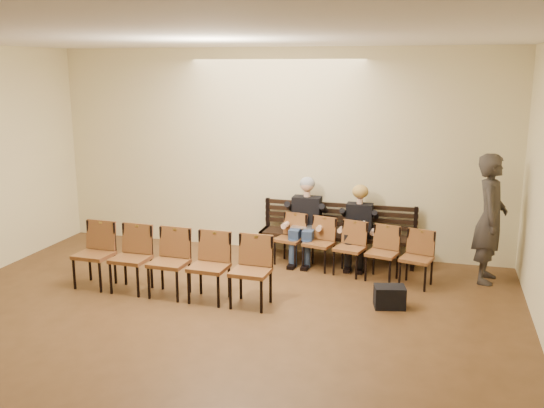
# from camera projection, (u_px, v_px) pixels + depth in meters

# --- Properties ---
(ground) EXTENTS (10.00, 10.00, 0.00)m
(ground) POSITION_uv_depth(u_px,v_px,m) (145.00, 388.00, 6.13)
(ground) COLOR brown
(ground) RESTS_ON ground
(room_walls) EXTENTS (8.02, 10.01, 3.51)m
(room_walls) POSITION_uv_depth(u_px,v_px,m) (170.00, 130.00, 6.31)
(room_walls) COLOR beige
(room_walls) RESTS_ON ground
(bench) EXTENTS (2.60, 0.90, 0.45)m
(bench) POSITION_uv_depth(u_px,v_px,m) (337.00, 247.00, 10.14)
(bench) COLOR black
(bench) RESTS_ON ground
(seated_man) EXTENTS (0.58, 0.81, 1.40)m
(seated_man) POSITION_uv_depth(u_px,v_px,m) (305.00, 219.00, 10.06)
(seated_man) COLOR black
(seated_man) RESTS_ON ground
(seated_woman) EXTENTS (0.52, 0.72, 1.21)m
(seated_woman) POSITION_uv_depth(u_px,v_px,m) (358.00, 229.00, 9.85)
(seated_woman) COLOR black
(seated_woman) RESTS_ON ground
(laptop) EXTENTS (0.36, 0.28, 0.26)m
(laptop) POSITION_uv_depth(u_px,v_px,m) (302.00, 228.00, 9.96)
(laptop) COLOR silver
(laptop) RESTS_ON bench
(water_bottle) EXTENTS (0.08, 0.08, 0.22)m
(water_bottle) POSITION_uv_depth(u_px,v_px,m) (364.00, 235.00, 9.63)
(water_bottle) COLOR silver
(water_bottle) RESTS_ON bench
(bag) EXTENTS (0.46, 0.36, 0.30)m
(bag) POSITION_uv_depth(u_px,v_px,m) (390.00, 297.00, 8.15)
(bag) COLOR black
(bag) RESTS_ON ground
(passerby) EXTENTS (0.64, 0.88, 2.24)m
(passerby) POSITION_uv_depth(u_px,v_px,m) (491.00, 209.00, 8.96)
(passerby) COLOR #322D29
(passerby) RESTS_ON ground
(chair_row_front) EXTENTS (2.58, 1.06, 0.83)m
(chair_row_front) POSITION_uv_depth(u_px,v_px,m) (350.00, 249.00, 9.41)
(chair_row_front) COLOR brown
(chair_row_front) RESTS_ON ground
(chair_row_back) EXTENTS (2.96, 0.63, 0.96)m
(chair_row_back) POSITION_uv_depth(u_px,v_px,m) (169.00, 263.00, 8.50)
(chair_row_back) COLOR brown
(chair_row_back) RESTS_ON ground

